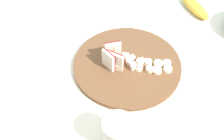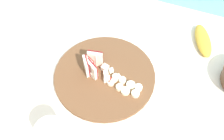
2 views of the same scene
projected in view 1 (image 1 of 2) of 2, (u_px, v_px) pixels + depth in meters
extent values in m
cube|color=silver|center=(127.00, 133.00, 1.30)|extent=(1.21, 0.86, 0.92)
cube|color=#6BADC6|center=(121.00, 15.00, 1.37)|extent=(2.40, 0.04, 1.51)
cylinder|color=brown|center=(127.00, 65.00, 0.93)|extent=(0.34, 0.34, 0.01)
cube|color=maroon|center=(109.00, 60.00, 0.90)|extent=(0.03, 0.04, 0.06)
cube|color=white|center=(108.00, 60.00, 0.90)|extent=(0.04, 0.04, 0.06)
cube|color=maroon|center=(116.00, 60.00, 0.90)|extent=(0.05, 0.03, 0.06)
cube|color=#EFE5CC|center=(115.00, 61.00, 0.89)|extent=(0.05, 0.04, 0.06)
cube|color=#B22D23|center=(109.00, 56.00, 0.91)|extent=(0.03, 0.02, 0.05)
cube|color=#EFE5CC|center=(109.00, 57.00, 0.91)|extent=(0.04, 0.02, 0.05)
cube|color=#A32323|center=(110.00, 50.00, 0.93)|extent=(0.04, 0.01, 0.06)
cube|color=#EFE5CC|center=(110.00, 52.00, 0.92)|extent=(0.04, 0.01, 0.06)
cube|color=maroon|center=(112.00, 50.00, 0.92)|extent=(0.05, 0.01, 0.06)
cube|color=#EFE5CC|center=(113.00, 51.00, 0.92)|extent=(0.05, 0.02, 0.06)
cube|color=white|center=(134.00, 66.00, 0.91)|extent=(0.02, 0.02, 0.02)
cube|color=beige|center=(142.00, 61.00, 0.92)|extent=(0.02, 0.02, 0.02)
cube|color=#B22D23|center=(135.00, 66.00, 0.91)|extent=(0.02, 0.02, 0.02)
cube|color=#EFE5CC|center=(129.00, 62.00, 0.92)|extent=(0.02, 0.02, 0.02)
cube|color=#EFE5CC|center=(141.00, 64.00, 0.92)|extent=(0.02, 0.02, 0.01)
cube|color=#EFE5CC|center=(132.00, 59.00, 0.93)|extent=(0.02, 0.02, 0.01)
cube|color=beige|center=(125.00, 58.00, 0.93)|extent=(0.03, 0.03, 0.02)
cube|color=beige|center=(119.00, 66.00, 0.91)|extent=(0.02, 0.02, 0.02)
cylinder|color=#F4EAC6|center=(139.00, 68.00, 0.91)|extent=(0.02, 0.02, 0.01)
cylinder|color=beige|center=(150.00, 69.00, 0.90)|extent=(0.02, 0.02, 0.01)
cylinder|color=beige|center=(157.00, 70.00, 0.90)|extent=(0.03, 0.03, 0.01)
cylinder|color=#F4EAC6|center=(168.00, 69.00, 0.90)|extent=(0.03, 0.03, 0.01)
cylinder|color=white|center=(140.00, 62.00, 0.93)|extent=(0.02, 0.02, 0.01)
cylinder|color=#F4EAC6|center=(148.00, 62.00, 0.92)|extent=(0.02, 0.02, 0.01)
cylinder|color=#F4EAC6|center=(158.00, 64.00, 0.92)|extent=(0.03, 0.03, 0.01)
cylinder|color=white|center=(167.00, 63.00, 0.92)|extent=(0.03, 0.03, 0.01)
ellipsoid|color=gold|center=(195.00, 7.00, 1.12)|extent=(0.11, 0.17, 0.03)
cylinder|color=beige|center=(118.00, 133.00, 0.73)|extent=(0.08, 0.08, 0.09)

